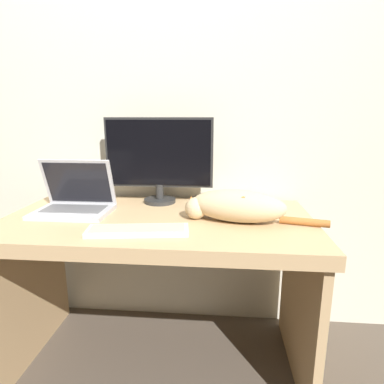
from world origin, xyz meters
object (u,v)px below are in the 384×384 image
(monitor, at_px, (159,158))
(laptop, at_px, (75,202))
(external_keyboard, at_px, (138,230))
(cat, at_px, (236,205))

(monitor, distance_m, laptop, 0.47)
(external_keyboard, distance_m, cat, 0.44)
(external_keyboard, height_order, cat, cat)
(laptop, height_order, external_keyboard, laptop)
(external_keyboard, bearing_deg, cat, 17.41)
(laptop, xyz_separation_m, external_keyboard, (0.37, -0.25, -0.04))
(monitor, height_order, laptop, monitor)
(monitor, xyz_separation_m, external_keyboard, (-0.00, -0.47, -0.23))
(monitor, height_order, cat, monitor)
(monitor, distance_m, cat, 0.51)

